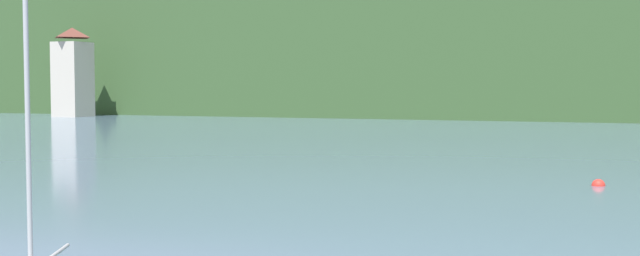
{
  "coord_description": "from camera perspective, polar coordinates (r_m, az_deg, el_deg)",
  "views": [
    {
      "loc": [
        7.75,
        16.27,
        3.87
      ],
      "look_at": [
        0.0,
        36.82,
        2.64
      ],
      "focal_mm": 44.01,
      "sensor_mm": 36.0,
      "label": 1
    }
  ],
  "objects": [
    {
      "name": "wooded_hillside",
      "position": [
        109.08,
        21.51,
        4.61
      ],
      "size": [
        352.0,
        44.71,
        40.2
      ],
      "color": "#38562D",
      "rests_on": "ground_plane"
    },
    {
      "name": "shore_building_west",
      "position": [
        98.03,
        -17.54,
        3.81
      ],
      "size": [
        3.62,
        3.97,
        10.59
      ],
      "color": "beige",
      "rests_on": "ground_plane"
    },
    {
      "name": "mooring_buoy_near",
      "position": [
        31.75,
        19.59,
        -3.98
      ],
      "size": [
        0.51,
        0.51,
        0.51
      ],
      "primitive_type": "sphere",
      "color": "red",
      "rests_on": "ground_plane"
    }
  ]
}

